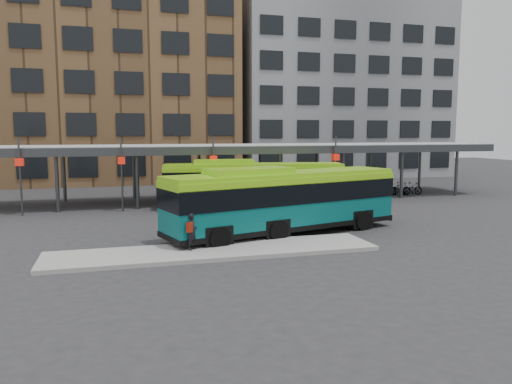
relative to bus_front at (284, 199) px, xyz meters
name	(u,v)px	position (x,y,z in m)	size (l,w,h in m)	color
ground	(308,232)	(1.37, 0.09, -1.79)	(120.00, 120.00, 0.00)	#28282B
boarding_island	(214,251)	(-4.13, -2.91, -1.70)	(14.00, 3.00, 0.18)	gray
canopy	(244,148)	(1.31, 12.96, 2.12)	(40.00, 6.53, 4.80)	#999B9E
building_brick	(105,75)	(-8.63, 32.09, 9.21)	(26.00, 14.00, 22.00)	brown
building_grey	(333,90)	(17.37, 32.09, 8.21)	(24.00, 14.00, 20.00)	slate
bus_front	(284,199)	(0.00, 0.00, 0.00)	(12.71, 5.87, 3.43)	#075756
bus_rear	(253,183)	(0.87, 8.82, -0.07)	(12.21, 4.73, 3.29)	#075756
pedestrian	(192,231)	(-5.05, -2.75, -0.80)	(0.66, 0.68, 1.58)	black
bike_rack	(397,189)	(13.99, 12.14, -1.31)	(4.69, 1.17, 1.05)	slate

